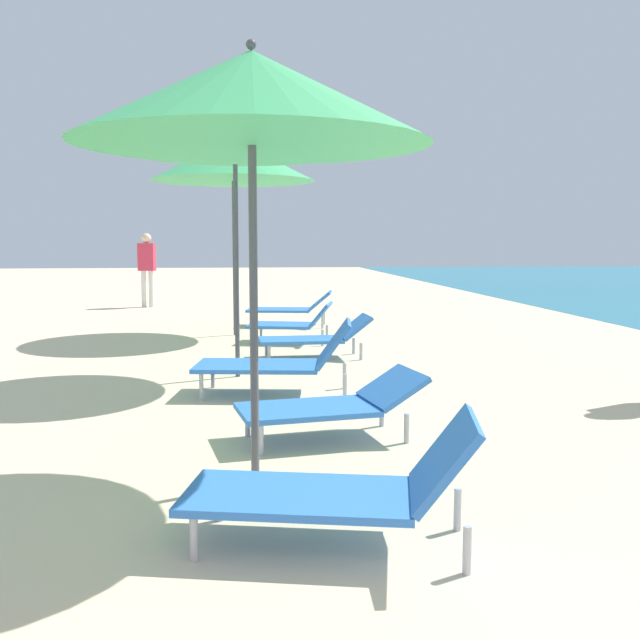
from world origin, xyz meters
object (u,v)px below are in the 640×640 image
lounger_second_shoreside (333,404)px  umbrella_third (235,136)px  person_walking_mid (147,262)px  umbrella_second (252,99)px  umbrella_farthest (233,160)px  lounger_farthest_shoreside (291,307)px  lounger_second_inland (341,486)px  lounger_farthest_inland (293,322)px  lounger_third_shoreside (317,337)px  lounger_third_inland (280,360)px

lounger_second_shoreside → umbrella_third: (-0.72, 2.58, 2.30)m
lounger_second_shoreside → person_walking_mid: 11.52m
umbrella_second → umbrella_farthest: size_ratio=0.85×
umbrella_farthest → lounger_farthest_shoreside: (0.96, 1.08, -2.38)m
lounger_second_inland → lounger_farthest_inland: 7.00m
umbrella_farthest → lounger_farthest_inland: size_ratio=2.35×
lounger_second_inland → umbrella_third: umbrella_third is taller
lounger_second_shoreside → person_walking_mid: bearing=-86.0°
umbrella_second → umbrella_third: 3.53m
lounger_second_inland → umbrella_farthest: 8.33m
lounger_second_shoreside → lounger_third_shoreside: size_ratio=1.02×
lounger_second_shoreside → umbrella_third: 3.53m
lounger_third_shoreside → lounger_farthest_inland: bearing=-83.8°
lounger_third_shoreside → lounger_second_inland: bearing=83.2°
lounger_second_shoreside → lounger_farthest_shoreside: size_ratio=0.94×
lounger_second_inland → person_walking_mid: (-2.60, 13.01, 0.70)m
umbrella_second → lounger_third_shoreside: size_ratio=1.84×
lounger_third_shoreside → umbrella_third: bearing=47.5°
lounger_farthest_shoreside → person_walking_mid: person_walking_mid is taller
lounger_second_inland → umbrella_farthest: umbrella_farthest is taller
umbrella_third → umbrella_farthest: bearing=91.1°
lounger_second_shoreside → person_walking_mid: size_ratio=0.88×
umbrella_second → lounger_farthest_inland: size_ratio=1.99×
lounger_farthest_shoreside → person_walking_mid: 5.01m
umbrella_second → lounger_third_inland: bearing=83.7°
lounger_second_inland → lounger_farthest_shoreside: size_ratio=0.97×
lounger_second_shoreside → person_walking_mid: (-2.79, 11.15, 0.73)m
lounger_second_inland → lounger_third_shoreside: bearing=-82.6°
umbrella_farthest → person_walking_mid: (-2.00, 5.06, -1.71)m
umbrella_third → person_walking_mid: 8.96m
umbrella_third → lounger_farthest_inland: umbrella_third is taller
lounger_second_inland → person_walking_mid: 13.29m
lounger_third_shoreside → person_walking_mid: 8.05m
umbrella_third → lounger_farthest_inland: (0.78, 2.55, -2.27)m
lounger_second_shoreside → umbrella_third: bearing=-84.5°
lounger_second_shoreside → umbrella_farthest: (-0.79, 6.09, 2.44)m
lounger_second_inland → lounger_third_inland: size_ratio=0.96×
umbrella_farthest → lounger_farthest_shoreside: size_ratio=2.00×
lounger_second_inland → lounger_third_inland: bearing=-76.1°
umbrella_second → lounger_farthest_inland: umbrella_second is taller
umbrella_farthest → person_walking_mid: size_ratio=1.87×
umbrella_second → lounger_farthest_shoreside: bearing=84.6°
lounger_farthest_shoreside → person_walking_mid: size_ratio=0.94×
lounger_second_inland → lounger_farthest_shoreside: (0.37, 9.03, 0.03)m
lounger_third_shoreside → lounger_third_inland: bearing=72.8°
lounger_third_shoreside → lounger_farthest_shoreside: (-0.09, 3.43, 0.05)m
lounger_second_inland → person_walking_mid: bearing=-66.7°
umbrella_farthest → person_walking_mid: bearing=111.6°
lounger_third_inland → lounger_farthest_shoreside: lounger_third_inland is taller
lounger_farthest_inland → person_walking_mid: bearing=-51.1°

